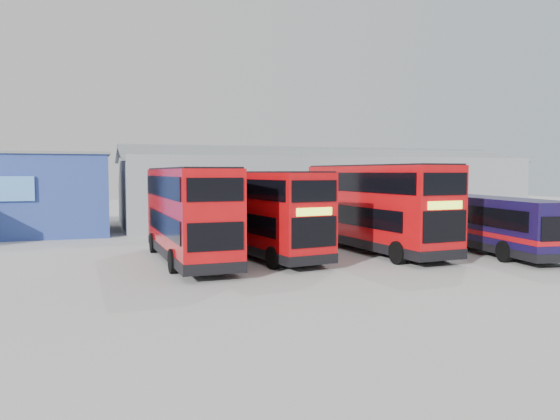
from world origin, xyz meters
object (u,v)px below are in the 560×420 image
object	(u,v)px
double_decker_right	(376,209)
double_decker_left	(189,215)
double_decker_centre	(262,214)
maintenance_shed	(319,189)
office_block	(7,194)
single_decker_blue	(490,225)

from	to	relation	value
double_decker_right	double_decker_left	bearing A→B (deg)	176.20
double_decker_centre	maintenance_shed	bearing A→B (deg)	50.16
office_block	maintenance_shed	xyz separation A→B (m)	(22.00, 2.01, 0.02)
office_block	maintenance_shed	distance (m)	22.09
office_block	double_decker_left	world-z (taller)	office_block
maintenance_shed	double_decker_right	xyz separation A→B (m)	(-3.72, -16.05, -0.47)
maintenance_shed	office_block	bearing A→B (deg)	-174.79
double_decker_centre	single_decker_blue	world-z (taller)	double_decker_centre
double_decker_right	double_decker_centre	bearing A→B (deg)	171.38
double_decker_right	single_decker_blue	distance (m)	5.61
double_decker_left	single_decker_blue	distance (m)	14.54
office_block	double_decker_right	world-z (taller)	office_block
office_block	double_decker_left	size ratio (longest dim) A/B	1.25
maintenance_shed	double_decker_centre	size ratio (longest dim) A/B	3.18
office_block	double_decker_right	xyz separation A→B (m)	(18.28, -14.04, -0.45)
office_block	double_decker_right	bearing A→B (deg)	-37.54
double_decker_right	single_decker_blue	size ratio (longest dim) A/B	1.01
double_decker_left	double_decker_right	distance (m)	9.20
office_block	double_decker_centre	world-z (taller)	office_block
maintenance_shed	double_decker_left	distance (m)	20.71
maintenance_shed	double_decker_centre	bearing A→B (deg)	-121.06
double_decker_left	double_decker_centre	bearing A→B (deg)	-173.28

